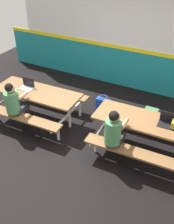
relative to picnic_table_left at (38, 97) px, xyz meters
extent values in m
cube|color=black|center=(1.27, -0.06, -0.59)|extent=(10.00, 10.00, 0.02)
cube|color=teal|center=(1.27, 2.52, -0.03)|extent=(8.00, 0.12, 1.10)
cube|color=yellow|center=(1.27, 2.45, 0.57)|extent=(8.00, 0.03, 0.10)
cube|color=silver|center=(1.27, 2.52, 1.32)|extent=(6.72, 0.12, 1.40)
cube|color=brown|center=(0.00, 0.00, 0.14)|extent=(2.05, 0.81, 0.04)
cube|color=brown|center=(0.02, -0.63, -0.15)|extent=(1.94, 0.34, 0.04)
cube|color=brown|center=(-0.02, 0.63, -0.15)|extent=(1.94, 0.34, 0.04)
cube|color=white|center=(-0.84, -0.02, -0.23)|extent=(0.04, 0.04, 0.70)
cube|color=white|center=(-0.84, -0.02, -0.19)|extent=(0.08, 1.55, 0.04)
cube|color=white|center=(-0.85, 0.48, -0.37)|extent=(0.04, 0.04, 0.41)
cube|color=white|center=(0.84, 0.02, -0.23)|extent=(0.04, 0.04, 0.70)
cube|color=white|center=(0.84, 0.02, -0.19)|extent=(0.08, 1.55, 0.04)
cube|color=white|center=(0.85, -0.48, -0.37)|extent=(0.04, 0.04, 0.41)
cube|color=white|center=(0.82, 0.53, -0.37)|extent=(0.04, 0.04, 0.41)
cube|color=brown|center=(2.55, 0.08, 0.14)|extent=(2.05, 0.81, 0.04)
cube|color=brown|center=(2.57, -0.56, -0.15)|extent=(1.94, 0.34, 0.04)
cube|color=brown|center=(2.53, 0.71, -0.15)|extent=(1.94, 0.34, 0.04)
cube|color=white|center=(1.71, 0.05, -0.23)|extent=(0.04, 0.04, 0.70)
cube|color=white|center=(1.71, 0.05, -0.19)|extent=(0.08, 1.55, 0.04)
cube|color=white|center=(1.73, -0.45, -0.37)|extent=(0.04, 0.04, 0.41)
cube|color=white|center=(1.70, 0.56, -0.37)|extent=(0.04, 0.04, 0.41)
cylinder|color=#2D2D38|center=(-0.27, -0.32, -0.35)|extent=(0.11, 0.11, 0.45)
cylinder|color=#2D2D38|center=(-0.09, -0.31, -0.35)|extent=(0.11, 0.11, 0.45)
cube|color=#2D2D38|center=(-0.18, -0.47, -0.07)|extent=(0.31, 0.39, 0.12)
cylinder|color=#4C8C59|center=(-0.17, -0.64, 0.17)|extent=(0.30, 0.30, 0.48)
cylinder|color=tan|center=(-0.32, -0.44, 0.27)|extent=(0.09, 0.30, 0.08)
cylinder|color=tan|center=(-0.04, -0.44, 0.27)|extent=(0.09, 0.30, 0.08)
sphere|color=tan|center=(-0.17, -0.62, 0.50)|extent=(0.20, 0.20, 0.20)
sphere|color=black|center=(-0.17, -0.65, 0.54)|extent=(0.18, 0.18, 0.18)
cylinder|color=#2D2D38|center=(2.02, -0.25, -0.35)|extent=(0.11, 0.11, 0.45)
cylinder|color=#2D2D38|center=(2.20, -0.24, -0.35)|extent=(0.11, 0.11, 0.45)
cube|color=#2D2D38|center=(2.12, -0.40, -0.07)|extent=(0.31, 0.39, 0.12)
cylinder|color=#4C8C59|center=(2.12, -0.57, 0.17)|extent=(0.30, 0.30, 0.48)
cylinder|color=#A57A5B|center=(1.98, -0.37, 0.27)|extent=(0.09, 0.30, 0.08)
cylinder|color=#A57A5B|center=(2.26, -0.36, 0.27)|extent=(0.09, 0.30, 0.08)
sphere|color=#A57A5B|center=(2.12, -0.55, 0.50)|extent=(0.20, 0.20, 0.20)
sphere|color=black|center=(2.12, -0.58, 0.54)|extent=(0.18, 0.18, 0.18)
cube|color=silver|center=(-0.29, -0.01, 0.17)|extent=(0.33, 0.23, 0.01)
cube|color=black|center=(-0.30, 0.10, 0.28)|extent=(0.32, 0.02, 0.21)
cube|color=black|center=(2.93, 0.09, 0.17)|extent=(0.33, 0.23, 0.01)
cube|color=black|center=(2.93, 0.20, 0.28)|extent=(0.32, 0.02, 0.21)
cube|color=#3F724C|center=(2.44, 0.96, -0.36)|extent=(0.30, 0.18, 0.44)
cube|color=#3F724C|center=(2.44, 1.07, -0.42)|extent=(0.21, 0.04, 0.19)
cube|color=#1E47B2|center=(1.23, 0.97, -0.40)|extent=(0.34, 0.14, 0.36)
torus|color=#1E47B2|center=(1.23, 0.97, -0.16)|extent=(0.21, 0.21, 0.02)
camera|label=1|loc=(3.43, -4.07, 3.15)|focal=41.99mm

